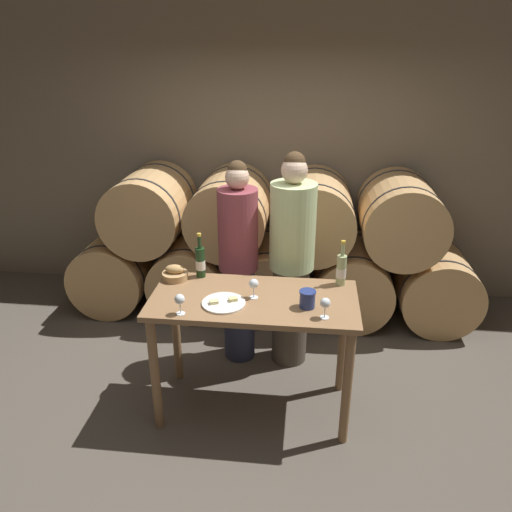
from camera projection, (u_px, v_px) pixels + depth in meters
The scene contains 14 objects.
ground_plane at pixel (254, 406), 3.77m from camera, with size 10.00×10.00×0.00m, color #564F44.
stone_wall_back at pixel (277, 141), 5.00m from camera, with size 10.00×0.12×3.20m.
barrel_stack at pixel (271, 249), 4.86m from camera, with size 3.91×0.90×1.41m.
tasting_table at pixel (254, 316), 3.45m from camera, with size 1.41×0.68×0.93m.
person_left at pixel (238, 263), 4.02m from camera, with size 0.32×0.32×1.72m.
person_right at pixel (292, 262), 3.97m from camera, with size 0.36×0.36×1.79m.
wine_bottle_red at pixel (200, 262), 3.65m from camera, with size 0.07×0.07×0.34m.
wine_bottle_white at pixel (341, 270), 3.53m from camera, with size 0.07×0.07×0.34m.
blue_crock at pixel (307, 298), 3.25m from camera, with size 0.11×0.11×0.12m.
bread_basket at pixel (175, 274), 3.64m from camera, with size 0.19×0.19×0.11m.
cheese_plate at pixel (224, 303), 3.31m from camera, with size 0.29×0.29×0.04m.
wine_glass_far_left at pixel (180, 300), 3.15m from camera, with size 0.07×0.07×0.14m.
wine_glass_left at pixel (254, 284), 3.35m from camera, with size 0.07×0.07×0.14m.
wine_glass_center at pixel (325, 304), 3.11m from camera, with size 0.07×0.07×0.14m.
Camera 1 is at (0.35, -2.97, 2.55)m, focal length 35.00 mm.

